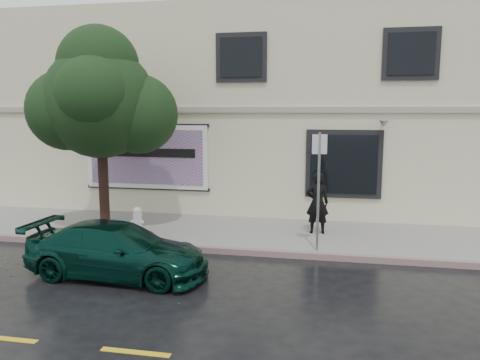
% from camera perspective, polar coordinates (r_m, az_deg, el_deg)
% --- Properties ---
extents(ground, '(90.00, 90.00, 0.00)m').
position_cam_1_polar(ground, '(10.65, -4.96, -11.25)').
color(ground, black).
rests_on(ground, ground).
extents(sidewalk, '(20.00, 3.50, 0.15)m').
position_cam_1_polar(sidewalk, '(13.64, -1.21, -6.42)').
color(sidewalk, gray).
rests_on(sidewalk, ground).
extents(curb, '(20.00, 0.18, 0.16)m').
position_cam_1_polar(curb, '(12.00, -2.99, -8.54)').
color(curb, gray).
rests_on(curb, ground).
extents(road_marking, '(19.00, 0.12, 0.01)m').
position_cam_1_polar(road_marking, '(7.64, -12.62, -19.80)').
color(road_marking, gold).
rests_on(road_marking, ground).
extents(building, '(20.00, 8.12, 7.00)m').
position_cam_1_polar(building, '(18.83, 2.49, 8.27)').
color(building, beige).
rests_on(building, ground).
extents(billboard, '(4.30, 0.16, 2.20)m').
position_cam_1_polar(billboard, '(15.81, -11.36, 2.78)').
color(billboard, white).
rests_on(billboard, ground).
extents(car, '(4.09, 1.97, 1.17)m').
position_cam_1_polar(car, '(10.61, -14.72, -8.27)').
color(car, '#072C23').
rests_on(car, ground).
extents(pedestrian, '(0.68, 0.49, 1.74)m').
position_cam_1_polar(pedestrian, '(13.28, 9.41, -2.75)').
color(pedestrian, black).
rests_on(pedestrian, sidewalk).
extents(umbrella, '(1.08, 1.08, 0.69)m').
position_cam_1_polar(umbrella, '(13.10, 9.54, 2.47)').
color(umbrella, black).
rests_on(umbrella, pedestrian).
extents(street_tree, '(3.08, 3.08, 5.19)m').
position_cam_1_polar(street_tree, '(13.60, -16.70, 8.99)').
color(street_tree, '#311C15').
rests_on(street_tree, sidewalk).
extents(fire_hydrant, '(0.34, 0.32, 0.83)m').
position_cam_1_polar(fire_hydrant, '(13.17, -12.38, -5.02)').
color(fire_hydrant, silver).
rests_on(fire_hydrant, sidewalk).
extents(sign_pole, '(0.36, 0.07, 2.92)m').
position_cam_1_polar(sign_pole, '(11.46, 9.56, -0.22)').
color(sign_pole, gray).
rests_on(sign_pole, sidewalk).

